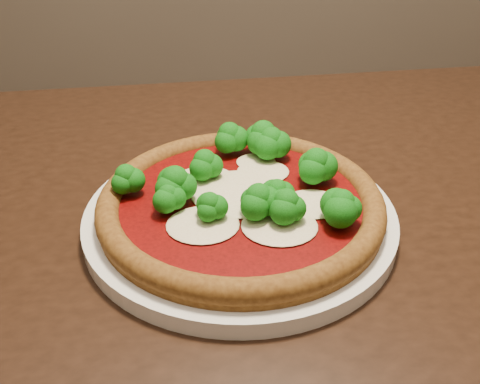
{
  "coord_description": "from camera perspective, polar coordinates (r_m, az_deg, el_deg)",
  "views": [
    {
      "loc": [
        -0.06,
        -0.51,
        1.09
      ],
      "look_at": [
        -0.05,
        -0.05,
        0.79
      ],
      "focal_mm": 40.0,
      "sensor_mm": 36.0,
      "label": 1
    }
  ],
  "objects": [
    {
      "name": "dining_table",
      "position": [
        0.69,
        4.49,
        -7.83
      ],
      "size": [
        1.21,
        0.91,
        0.75
      ],
      "rotation": [
        0.0,
        0.0,
        0.13
      ],
      "color": "black",
      "rests_on": "floor"
    },
    {
      "name": "plate",
      "position": [
        0.57,
        0.0,
        -2.63
      ],
      "size": [
        0.33,
        0.33,
        0.02
      ],
      "primitive_type": "cylinder",
      "color": "white",
      "rests_on": "dining_table"
    },
    {
      "name": "pizza",
      "position": [
        0.56,
        0.24,
        -0.38
      ],
      "size": [
        0.3,
        0.3,
        0.06
      ],
      "rotation": [
        0.0,
        0.0,
        -0.26
      ],
      "color": "brown",
      "rests_on": "plate"
    }
  ]
}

